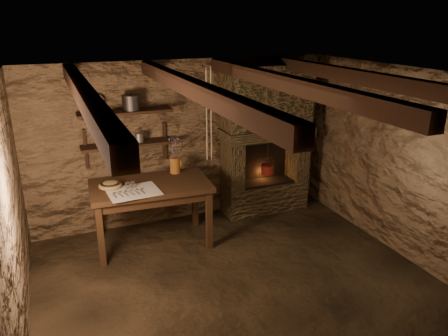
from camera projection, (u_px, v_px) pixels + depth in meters
name	position (u px, v px, depth m)	size (l,w,h in m)	color
floor	(238.00, 284.00, 5.11)	(4.50, 4.50, 0.00)	black
back_wall	(184.00, 142.00, 6.46)	(4.50, 0.04, 2.40)	#4C3623
front_wall	(360.00, 290.00, 2.97)	(4.50, 0.04, 2.40)	#4C3623
left_wall	(10.00, 224.00, 3.91)	(0.04, 4.00, 2.40)	#4C3623
right_wall	(401.00, 163.00, 5.52)	(0.04, 4.00, 2.40)	#4C3623
ceiling	(240.00, 76.00, 4.32)	(4.50, 4.00, 0.04)	black
beam_far_left	(84.00, 95.00, 3.81)	(0.14, 3.95, 0.16)	black
beam_mid_left	(193.00, 88.00, 4.17)	(0.14, 3.95, 0.16)	black
beam_mid_right	(284.00, 83.00, 4.53)	(0.14, 3.95, 0.16)	black
beam_far_right	(362.00, 78.00, 4.89)	(0.14, 3.95, 0.16)	black
shelf_lower	(128.00, 144.00, 5.98)	(1.25, 0.30, 0.04)	black
shelf_upper	(125.00, 112.00, 5.84)	(1.25, 0.30, 0.04)	black
hearth	(266.00, 136.00, 6.70)	(1.43, 0.51, 2.30)	#3D301E
work_table	(152.00, 212.00, 5.87)	(1.60, 0.98, 0.88)	black
linen_cloth	(134.00, 192.00, 5.45)	(0.62, 0.50, 0.01)	silver
pewter_cutlery_row	(134.00, 191.00, 5.43)	(0.52, 0.20, 0.01)	gray
drinking_glasses	(133.00, 185.00, 5.55)	(0.20, 0.06, 0.08)	silver
stoneware_jug	(175.00, 158.00, 6.06)	(0.17, 0.16, 0.51)	#B06622
wooden_bowl	(110.00, 186.00, 5.56)	(0.30, 0.30, 0.11)	olive
iron_stockpot	(131.00, 103.00, 5.83)	(0.24, 0.24, 0.18)	#292624
tin_pan	(95.00, 103.00, 5.75)	(0.23, 0.23, 0.03)	gray
small_kettle	(139.00, 137.00, 6.02)	(0.18, 0.13, 0.19)	gray
rusty_tin	(109.00, 142.00, 5.87)	(0.09, 0.09, 0.09)	#541B10
red_pot	(267.00, 169.00, 6.84)	(0.27, 0.27, 0.54)	maroon
hanging_ropes	(209.00, 115.00, 5.45)	(0.08, 0.08, 1.20)	beige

